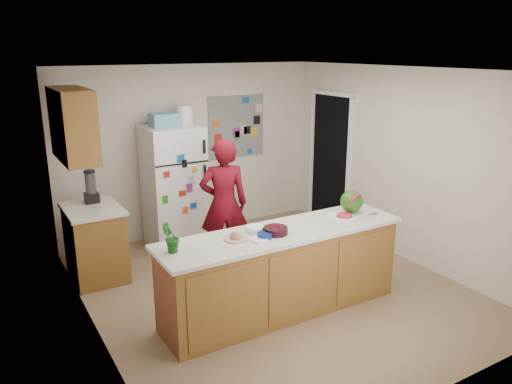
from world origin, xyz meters
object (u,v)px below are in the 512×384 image
person (224,204)px  watermelon (352,201)px  cherry_bowl (276,230)px  refrigerator (174,187)px

person → watermelon: (0.97, -1.28, 0.23)m
cherry_bowl → watermelon: bearing=5.6°
refrigerator → person: 1.06m
person → cherry_bowl: (-0.12, -1.38, 0.12)m
refrigerator → watermelon: 2.62m
refrigerator → cherry_bowl: 2.42m
refrigerator → person: (0.26, -1.03, -0.02)m
person → watermelon: bearing=145.8°
refrigerator → cherry_bowl: refrigerator is taller
refrigerator → cherry_bowl: size_ratio=6.91×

